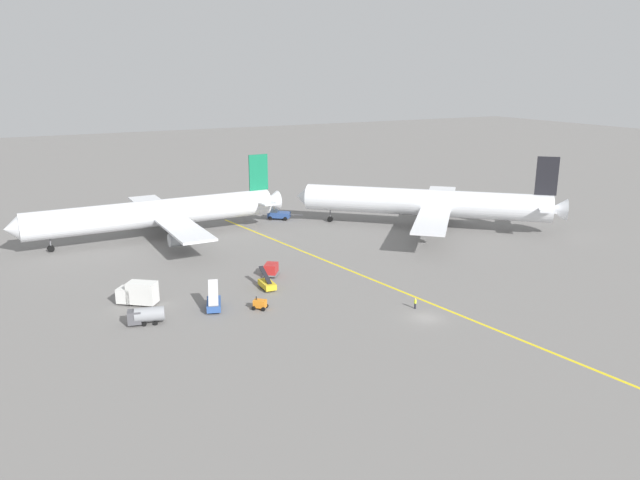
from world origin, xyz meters
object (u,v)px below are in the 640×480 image
gse_belt_loader_portside (267,284)px  gse_gpu_cart_small (260,304)px  gse_fuel_bowser_stubby (146,315)px  gse_stair_truck_yellow (214,303)px  pushback_tug (278,214)px  airliner_at_gate_left (157,214)px  ground_crew_wing_walker_right (415,303)px  gse_container_dolly_flat (271,269)px  gse_catering_truck_tall (138,293)px  airliner_being_pushed (426,203)px

gse_belt_loader_portside → gse_gpu_cart_small: 8.58m
gse_fuel_bowser_stubby → gse_stair_truck_yellow: bearing=4.3°
gse_stair_truck_yellow → pushback_tug: bearing=56.2°
airliner_at_gate_left → pushback_tug: 29.75m
gse_fuel_bowser_stubby → ground_crew_wing_walker_right: size_ratio=3.18×
ground_crew_wing_walker_right → gse_belt_loader_portside: bearing=131.4°
gse_container_dolly_flat → gse_catering_truck_tall: bearing=-173.3°
gse_catering_truck_tall → airliner_being_pushed: bearing=14.3°
airliner_being_pushed → gse_fuel_bowser_stubby: size_ratio=9.14×
airliner_being_pushed → gse_catering_truck_tall: airliner_being_pushed is taller
gse_fuel_bowser_stubby → ground_crew_wing_walker_right: (36.14, -12.81, -0.48)m
gse_container_dolly_flat → airliner_being_pushed: bearing=18.0°
airliner_at_gate_left → gse_gpu_cart_small: 46.61m
pushback_tug → ground_crew_wing_walker_right: size_ratio=4.49×
gse_stair_truck_yellow → ground_crew_wing_walker_right: 29.49m
pushback_tug → gse_belt_loader_portside: (-21.20, -42.68, -0.40)m
airliner_being_pushed → gse_belt_loader_portside: size_ratio=9.59×
gse_belt_loader_portside → ground_crew_wing_walker_right: (15.87, -17.97, 0.02)m
gse_gpu_cart_small → ground_crew_wing_walker_right: size_ratio=1.61×
gse_stair_truck_yellow → ground_crew_wing_walker_right: size_ratio=3.02×
airliner_at_gate_left → gse_belt_loader_portside: (8.02, -38.83, -4.46)m
gse_stair_truck_yellow → gse_container_dolly_flat: bearing=36.5°
pushback_tug → gse_belt_loader_portside: gse_belt_loader_portside is taller
airliner_being_pushed → gse_fuel_bowser_stubby: bearing=-159.6°
gse_catering_truck_tall → gse_container_dolly_flat: bearing=6.7°
gse_container_dolly_flat → gse_stair_truck_yellow: bearing=-143.5°
gse_belt_loader_portside → gse_fuel_bowser_stubby: gse_belt_loader_portside is taller
gse_belt_loader_portside → airliner_being_pushed: bearing=22.9°
airliner_being_pushed → gse_belt_loader_portside: 50.98m
pushback_tug → gse_fuel_bowser_stubby: pushback_tug is taller
gse_stair_truck_yellow → ground_crew_wing_walker_right: gse_stair_truck_yellow is taller
gse_container_dolly_flat → gse_fuel_bowser_stubby: bearing=-155.4°
gse_gpu_cart_small → airliner_at_gate_left: bearing=94.6°
gse_belt_loader_portside → gse_catering_truck_tall: (-19.59, 2.87, 0.93)m
airliner_at_gate_left → gse_fuel_bowser_stubby: size_ratio=10.73×
gse_belt_loader_portside → gse_stair_truck_yellow: size_ratio=1.01×
gse_fuel_bowser_stubby → pushback_tug: bearing=49.1°
gse_container_dolly_flat → gse_gpu_cart_small: bearing=-119.9°
gse_belt_loader_portside → gse_fuel_bowser_stubby: (-20.28, -5.16, 0.51)m
gse_gpu_cart_small → gse_catering_truck_tall: size_ratio=0.43×
gse_gpu_cart_small → gse_catering_truck_tall: bearing=146.0°
airliner_being_pushed → gse_gpu_cart_small: size_ratio=18.13×
airliner_at_gate_left → gse_belt_loader_portside: size_ratio=11.25×
pushback_tug → gse_container_dolly_flat: size_ratio=1.89×
airliner_being_pushed → pushback_tug: size_ratio=6.48×
airliner_at_gate_left → gse_catering_truck_tall: airliner_at_gate_left is taller
airliner_being_pushed → gse_container_dolly_flat: airliner_being_pushed is taller
gse_catering_truck_tall → gse_stair_truck_yellow: bearing=-38.1°
gse_belt_loader_portside → gse_container_dolly_flat: bearing=60.5°
gse_belt_loader_portside → gse_gpu_cart_small: gse_belt_loader_portside is taller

